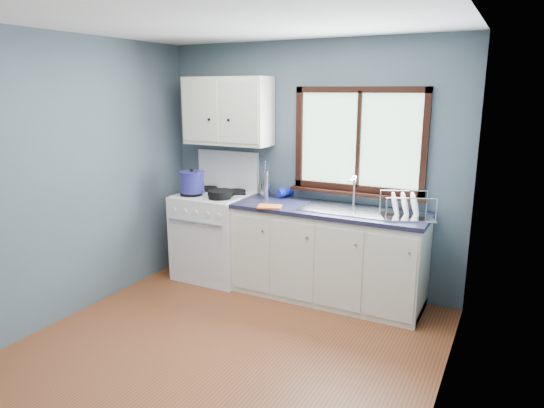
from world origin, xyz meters
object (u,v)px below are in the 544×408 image
at_px(stockpot, 192,182).
at_px(skillet, 221,193).
at_px(utensil_crock, 266,189).
at_px(thermos, 266,185).
at_px(sink, 347,216).
at_px(dish_rack, 406,211).
at_px(base_cabinets, 327,258).
at_px(gas_range, 215,233).

bearing_deg(stockpot, skillet, 1.16).
height_order(utensil_crock, thermos, utensil_crock).
bearing_deg(sink, dish_rack, -2.70).
bearing_deg(base_cabinets, utensil_crock, 165.94).
height_order(gas_range, utensil_crock, gas_range).
relative_size(base_cabinets, thermos, 6.43).
bearing_deg(utensil_crock, base_cabinets, -14.06).
distance_m(stockpot, dish_rack, 2.21).
height_order(gas_range, dish_rack, gas_range).
bearing_deg(sink, stockpot, -174.20).
bearing_deg(utensil_crock, sink, -11.54).
height_order(base_cabinets, stockpot, stockpot).
distance_m(sink, skillet, 1.31).
bearing_deg(dish_rack, stockpot, 159.59).
xyz_separation_m(sink, utensil_crock, (-0.97, 0.20, 0.14)).
distance_m(sink, utensil_crock, 0.99).
relative_size(stockpot, thermos, 1.11).
distance_m(gas_range, dish_rack, 2.09).
bearing_deg(utensil_crock, skillet, -132.79).
relative_size(sink, dish_rack, 1.56).
distance_m(base_cabinets, dish_rack, 0.93).
bearing_deg(base_cabinets, sink, -0.13).
bearing_deg(skillet, gas_range, 131.70).
bearing_deg(dish_rack, thermos, 151.69).
relative_size(gas_range, thermos, 4.73).
bearing_deg(skillet, utensil_crock, 35.95).
bearing_deg(skillet, base_cabinets, -3.06).
bearing_deg(stockpot, utensil_crock, 28.03).
xyz_separation_m(gas_range, base_cabinets, (1.31, 0.02, -0.08)).
height_order(base_cabinets, skillet, skillet).
distance_m(base_cabinets, skillet, 1.27).
bearing_deg(utensil_crock, thermos, -63.20).
height_order(gas_range, skillet, gas_range).
bearing_deg(skillet, thermos, 20.62).
xyz_separation_m(gas_range, sink, (1.49, 0.02, 0.37)).
bearing_deg(sink, skillet, -172.94).
height_order(skillet, dish_rack, dish_rack).
height_order(sink, thermos, sink).
xyz_separation_m(sink, dish_rack, (0.55, -0.03, 0.12)).
xyz_separation_m(utensil_crock, thermos, (0.06, -0.12, 0.07)).
bearing_deg(base_cabinets, thermos, 173.63).
bearing_deg(base_cabinets, dish_rack, -2.07).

